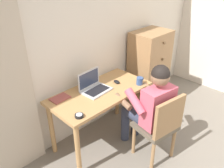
{
  "coord_description": "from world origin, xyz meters",
  "views": [
    {
      "loc": [
        -1.8,
        0.04,
        2.15
      ],
      "look_at": [
        -0.11,
        1.72,
        0.84
      ],
      "focal_mm": 37.17,
      "sensor_mm": 36.0,
      "label": 1
    }
  ],
  "objects_px": {
    "dresser": "(149,70)",
    "notebook_pad": "(60,98)",
    "coffee_mug": "(140,81)",
    "laptop": "(94,86)",
    "chair": "(160,125)",
    "desk_clock": "(79,116)",
    "computer_mouse": "(117,82)",
    "person_seated": "(149,104)",
    "desk": "(100,99)"
  },
  "relations": [
    {
      "from": "chair",
      "to": "desk_clock",
      "type": "bearing_deg",
      "value": 145.71
    },
    {
      "from": "desk",
      "to": "dresser",
      "type": "height_order",
      "value": "dresser"
    },
    {
      "from": "person_seated",
      "to": "desk_clock",
      "type": "distance_m",
      "value": 0.82
    },
    {
      "from": "computer_mouse",
      "to": "person_seated",
      "type": "bearing_deg",
      "value": -82.54
    },
    {
      "from": "dresser",
      "to": "chair",
      "type": "relative_size",
      "value": 1.37
    },
    {
      "from": "desk",
      "to": "coffee_mug",
      "type": "xyz_separation_m",
      "value": [
        0.47,
        -0.22,
        0.16
      ]
    },
    {
      "from": "notebook_pad",
      "to": "coffee_mug",
      "type": "height_order",
      "value": "coffee_mug"
    },
    {
      "from": "computer_mouse",
      "to": "notebook_pad",
      "type": "bearing_deg",
      "value": 175.43
    },
    {
      "from": "dresser",
      "to": "desk_clock",
      "type": "relative_size",
      "value": 13.53
    },
    {
      "from": "desk",
      "to": "person_seated",
      "type": "height_order",
      "value": "person_seated"
    },
    {
      "from": "person_seated",
      "to": "coffee_mug",
      "type": "height_order",
      "value": "person_seated"
    },
    {
      "from": "dresser",
      "to": "desk",
      "type": "bearing_deg",
      "value": -174.44
    },
    {
      "from": "desk_clock",
      "to": "coffee_mug",
      "type": "height_order",
      "value": "coffee_mug"
    },
    {
      "from": "laptop",
      "to": "desk",
      "type": "bearing_deg",
      "value": -67.04
    },
    {
      "from": "laptop",
      "to": "computer_mouse",
      "type": "relative_size",
      "value": 3.58
    },
    {
      "from": "computer_mouse",
      "to": "desk",
      "type": "bearing_deg",
      "value": -167.83
    },
    {
      "from": "person_seated",
      "to": "coffee_mug",
      "type": "distance_m",
      "value": 0.39
    },
    {
      "from": "chair",
      "to": "coffee_mug",
      "type": "bearing_deg",
      "value": 64.78
    },
    {
      "from": "laptop",
      "to": "computer_mouse",
      "type": "height_order",
      "value": "laptop"
    },
    {
      "from": "chair",
      "to": "desk_clock",
      "type": "height_order",
      "value": "chair"
    },
    {
      "from": "desk",
      "to": "desk_clock",
      "type": "relative_size",
      "value": 13.89
    },
    {
      "from": "desk",
      "to": "person_seated",
      "type": "xyz_separation_m",
      "value": [
        0.26,
        -0.54,
        0.05
      ]
    },
    {
      "from": "coffee_mug",
      "to": "computer_mouse",
      "type": "bearing_deg",
      "value": 127.77
    },
    {
      "from": "notebook_pad",
      "to": "coffee_mug",
      "type": "relative_size",
      "value": 1.75
    },
    {
      "from": "chair",
      "to": "computer_mouse",
      "type": "relative_size",
      "value": 8.86
    },
    {
      "from": "coffee_mug",
      "to": "notebook_pad",
      "type": "bearing_deg",
      "value": 154.67
    },
    {
      "from": "desk",
      "to": "notebook_pad",
      "type": "bearing_deg",
      "value": 154.56
    },
    {
      "from": "desk",
      "to": "laptop",
      "type": "relative_size",
      "value": 3.49
    },
    {
      "from": "laptop",
      "to": "coffee_mug",
      "type": "relative_size",
      "value": 2.98
    },
    {
      "from": "chair",
      "to": "desk_clock",
      "type": "distance_m",
      "value": 0.92
    },
    {
      "from": "dresser",
      "to": "notebook_pad",
      "type": "distance_m",
      "value": 1.57
    },
    {
      "from": "notebook_pad",
      "to": "person_seated",
      "type": "bearing_deg",
      "value": -49.98
    },
    {
      "from": "desk_clock",
      "to": "coffee_mug",
      "type": "relative_size",
      "value": 0.75
    },
    {
      "from": "desk",
      "to": "notebook_pad",
      "type": "distance_m",
      "value": 0.49
    },
    {
      "from": "dresser",
      "to": "laptop",
      "type": "distance_m",
      "value": 1.17
    },
    {
      "from": "desk",
      "to": "desk_clock",
      "type": "height_order",
      "value": "desk_clock"
    },
    {
      "from": "person_seated",
      "to": "coffee_mug",
      "type": "relative_size",
      "value": 10.04
    },
    {
      "from": "chair",
      "to": "coffee_mug",
      "type": "distance_m",
      "value": 0.62
    },
    {
      "from": "person_seated",
      "to": "desk",
      "type": "bearing_deg",
      "value": 116.04
    },
    {
      "from": "computer_mouse",
      "to": "laptop",
      "type": "bearing_deg",
      "value": 178.96
    },
    {
      "from": "dresser",
      "to": "laptop",
      "type": "relative_size",
      "value": 3.4
    },
    {
      "from": "desk",
      "to": "chair",
      "type": "distance_m",
      "value": 0.77
    },
    {
      "from": "notebook_pad",
      "to": "coffee_mug",
      "type": "distance_m",
      "value": 1.0
    },
    {
      "from": "dresser",
      "to": "computer_mouse",
      "type": "bearing_deg",
      "value": -173.02
    },
    {
      "from": "chair",
      "to": "desk_clock",
      "type": "relative_size",
      "value": 9.85
    },
    {
      "from": "desk",
      "to": "desk_clock",
      "type": "distance_m",
      "value": 0.55
    },
    {
      "from": "desk",
      "to": "chair",
      "type": "bearing_deg",
      "value": -71.73
    },
    {
      "from": "desk",
      "to": "desk_clock",
      "type": "xyz_separation_m",
      "value": [
        -0.49,
        -0.22,
        0.12
      ]
    },
    {
      "from": "desk",
      "to": "desk_clock",
      "type": "bearing_deg",
      "value": -155.72
    },
    {
      "from": "desk",
      "to": "chair",
      "type": "relative_size",
      "value": 1.41
    }
  ]
}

